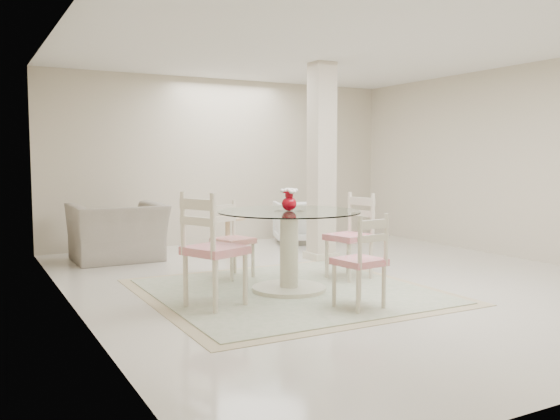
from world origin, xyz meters
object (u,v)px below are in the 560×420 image
column (322,162)px  side_table (228,237)px  armchair_white (298,222)px  dining_chair_north (230,234)px  recliner_taupe (118,232)px  dining_chair_south (364,254)px  dining_chair_east (353,229)px  red_vase (289,199)px  dining_table (289,251)px  dining_chair_west (209,241)px

column → side_table: column is taller
armchair_white → dining_chair_north: bearing=64.7°
recliner_taupe → column: bearing=153.7°
column → dining_chair_south: bearing=-114.2°
column → dining_chair_east: bearing=-106.7°
red_vase → dining_chair_north: bearing=104.3°
red_vase → armchair_white: (1.89, 3.08, -0.63)m
column → dining_table: bearing=-131.5°
dining_table → dining_chair_west: bearing=-165.3°
red_vase → dining_chair_south: red_vase is taller
dining_chair_north → side_table: bearing=51.1°
column → side_table: size_ratio=4.98×
dining_chair_east → dining_chair_south: (-0.75, -1.23, -0.06)m
red_vase → side_table: (0.40, 2.56, -0.73)m
red_vase → dining_chair_north: size_ratio=0.24×
recliner_taupe → dining_table: bearing=111.6°
recliner_taupe → armchair_white: recliner_taupe is taller
dining_chair_west → armchair_white: dining_chair_west is taller
column → red_vase: bearing=-131.4°
dining_chair_east → dining_chair_west: (-1.99, -0.50, 0.06)m
column → dining_chair_south: size_ratio=2.73×
recliner_taupe → armchair_white: size_ratio=1.55×
side_table → dining_chair_south: bearing=-92.7°
dining_chair_north → dining_chair_west: size_ratio=0.82×
dining_chair_east → dining_chair_south: 1.44m
column → dining_chair_east: 1.58m
column → armchair_white: bearing=71.6°
dining_table → recliner_taupe: dining_table is taller
red_vase → dining_chair_west: 1.09m
dining_chair_west → armchair_white: bearing=-63.0°
dining_chair_east → dining_chair_south: size_ratio=1.11×
column → armchair_white: 1.88m
dining_table → armchair_white: size_ratio=1.91×
recliner_taupe → dining_chair_north: bearing=115.7°
column → recliner_taupe: (-2.53, 1.21, -0.96)m
dining_chair_north → side_table: (0.65, 1.58, -0.27)m
dining_chair_north → side_table: 1.73m
dining_chair_west → dining_chair_south: 1.43m
dining_table → dining_chair_north: size_ratio=1.50×
side_table → armchair_white: bearing=19.3°
red_vase → dining_chair_east: 1.09m
dining_chair_east → dining_chair_north: (-1.24, 0.74, -0.06)m
armchair_white → side_table: (-1.49, -0.52, -0.10)m
column → armchair_white: size_ratio=3.48×
dining_chair_east → recliner_taupe: 3.31m
dining_chair_north → armchair_white: dining_chair_north is taller
dining_chair_east → armchair_white: dining_chair_east is taller
dining_table → dining_chair_north: (-0.25, 0.98, 0.09)m
column → dining_chair_west: (-2.38, -1.83, -0.71)m
column → red_vase: (-1.39, -1.57, -0.37)m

